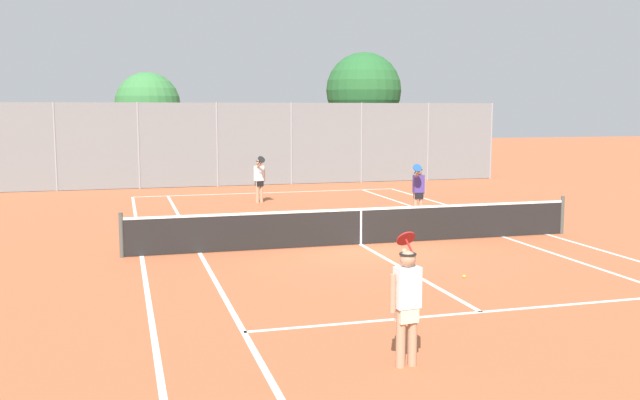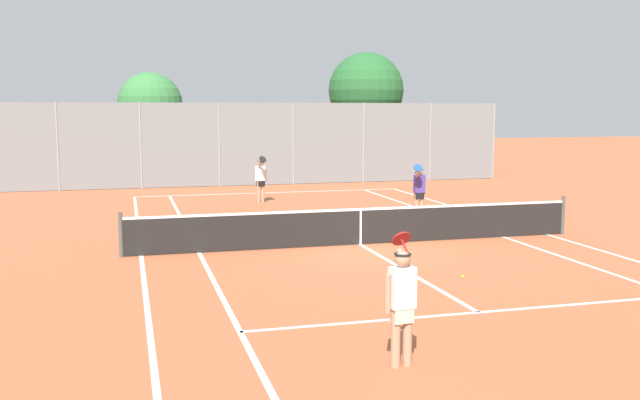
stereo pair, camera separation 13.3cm
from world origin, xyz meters
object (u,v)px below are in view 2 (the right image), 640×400
Objects in this scene: player_far_right at (419,189)px; tree_behind_right at (366,92)px; tree_behind_left at (149,106)px; tennis_net at (361,225)px; player_far_left at (261,178)px; player_near_side at (402,300)px; loose_tennis_ball_0 at (260,198)px; loose_tennis_ball_1 at (463,277)px.

tree_behind_right is at bearing 78.06° from player_far_right.
tree_behind_left is 10.91m from tree_behind_right.
tennis_net is 8.94m from player_far_left.
player_far_left is at bearing -66.55° from tree_behind_left.
tennis_net is 6.76× the size of player_far_right.
tennis_net is 19.22m from tree_behind_right.
player_near_side and player_far_left have the same top height.
player_near_side is 26.88× the size of loose_tennis_ball_0.
loose_tennis_ball_0 and loose_tennis_ball_1 have the same top height.
player_far_left is 1.00× the size of player_far_right.
tennis_net is at bearing 102.33° from loose_tennis_ball_1.
loose_tennis_ball_0 is at bearing 85.47° from player_near_side.
tree_behind_left reaches higher than loose_tennis_ball_1.
loose_tennis_ball_1 is at bearing 54.65° from player_near_side.
tree_behind_left is (-5.55, 21.48, 3.56)m from loose_tennis_ball_1.
loose_tennis_ball_1 is (1.84, -12.93, -0.89)m from player_far_left.
tree_behind_right is at bearing 76.28° from loose_tennis_ball_1.
loose_tennis_ball_0 is 14.06m from loose_tennis_ball_1.
player_near_side is 5.48m from loose_tennis_ball_1.
loose_tennis_ball_0 is at bearing 80.99° from player_far_left.
player_far_left is 1.38m from loose_tennis_ball_0.
loose_tennis_ball_1 is 22.46m from tree_behind_left.
player_near_side is 26.13m from tree_behind_left.
tree_behind_left reaches higher than player_near_side.
player_near_side and player_far_right have the same top height.
player_far_left is (1.29, 17.33, 0.00)m from player_near_side.
player_far_left is 0.34× the size of tree_behind_left.
loose_tennis_ball_0 is at bearing -62.73° from tree_behind_left.
tree_behind_left reaches higher than player_far_left.
tree_behind_left is at bearing 113.45° from player_far_left.
player_far_right is (5.50, 12.27, 0.00)m from player_near_side.
tennis_net is 181.82× the size of loose_tennis_ball_0.
player_far_right is 26.88× the size of loose_tennis_ball_0.
tennis_net is 181.82× the size of loose_tennis_ball_1.
loose_tennis_ball_1 is (3.13, 4.41, -0.89)m from player_near_side.
player_far_left is 11.92m from tree_behind_right.
tree_behind_left is at bearing 117.27° from loose_tennis_ball_0.
player_near_side is at bearing -94.26° from player_far_left.
tree_behind_right is (5.33, 21.83, 4.29)m from loose_tennis_ball_1.
player_far_left is (-0.95, 8.88, 0.42)m from tennis_net.
tree_behind_left is at bearing 120.19° from player_far_right.
player_far_left is at bearing 96.12° from tennis_net.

